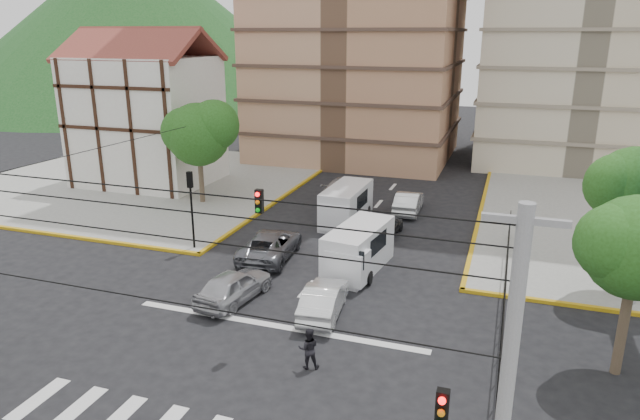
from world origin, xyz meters
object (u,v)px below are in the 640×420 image
at_px(van_left_lane, 345,206).
at_px(car_white_front_right, 324,299).
at_px(pedestrian_crosswalk, 309,348).
at_px(car_silver_front_left, 234,286).
at_px(traffic_light_nw, 191,197).
at_px(van_right_lane, 357,251).

distance_m(van_left_lane, car_white_front_right, 12.43).
bearing_deg(pedestrian_crosswalk, car_silver_front_left, -59.68).
xyz_separation_m(van_left_lane, car_white_front_right, (2.61, -12.15, -0.45)).
distance_m(traffic_light_nw, van_right_lane, 9.72).
distance_m(car_white_front_right, pedestrian_crosswalk, 4.23).
xyz_separation_m(traffic_light_nw, van_left_lane, (6.76, 7.22, -1.95)).
bearing_deg(van_right_lane, traffic_light_nw, -172.40).
height_order(van_right_lane, car_silver_front_left, van_right_lane).
relative_size(van_right_lane, van_left_lane, 1.02).
relative_size(van_right_lane, pedestrian_crosswalk, 3.44).
height_order(van_left_lane, car_white_front_right, van_left_lane).
xyz_separation_m(van_right_lane, van_left_lane, (-2.76, 7.23, 0.02)).
relative_size(traffic_light_nw, car_white_front_right, 1.02).
bearing_deg(car_white_front_right, van_right_lane, -98.04).
bearing_deg(van_left_lane, pedestrian_crosswalk, -76.35).
relative_size(traffic_light_nw, van_right_lane, 0.81).
bearing_deg(car_silver_front_left, van_right_lane, -122.58).
bearing_deg(traffic_light_nw, car_white_front_right, -27.73).
distance_m(van_right_lane, car_silver_front_left, 6.72).
bearing_deg(car_white_front_right, traffic_light_nw, -34.03).
distance_m(car_silver_front_left, car_white_front_right, 4.30).
bearing_deg(car_silver_front_left, pedestrian_crosswalk, 150.59).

